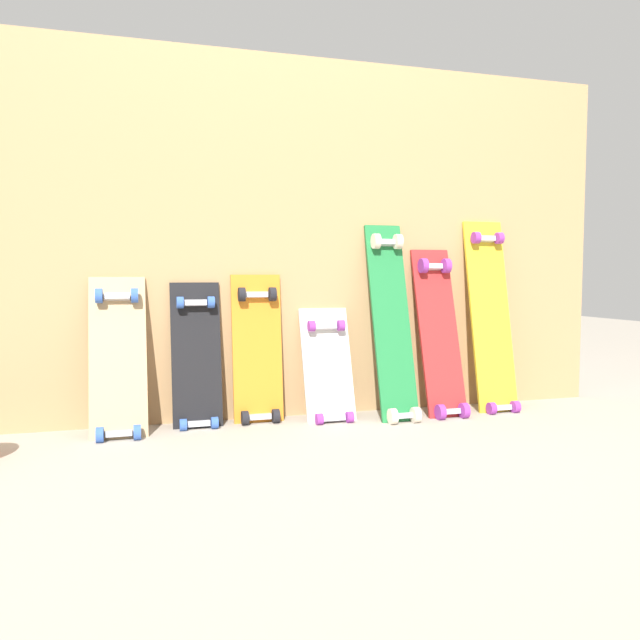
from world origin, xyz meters
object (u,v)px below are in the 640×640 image
Objects in this scene: skateboard_orange at (257,355)px; skateboard_red at (440,338)px; skateboard_natural at (118,364)px; skateboard_yellow at (491,322)px; skateboard_black at (197,363)px; skateboard_white at (328,372)px; skateboard_green at (392,328)px.

skateboard_orange is 0.85m from skateboard_red.
skateboard_orange is at bearing 6.71° from skateboard_natural.
skateboard_yellow reaches higher than skateboard_natural.
skateboard_red is 0.29m from skateboard_yellow.
skateboard_black is 0.58m from skateboard_white.
skateboard_red reaches higher than skateboard_orange.
skateboard_white is 0.69× the size of skateboard_red.
skateboard_natural is at bearing -179.73° from skateboard_yellow.
skateboard_white is 0.84m from skateboard_yellow.
skateboard_black is at bearing 174.91° from skateboard_green.
skateboard_orange is 0.32m from skateboard_white.
skateboard_natural is 0.89m from skateboard_white.
skateboard_black is 0.27m from skateboard_orange.
skateboard_orange is at bearing 170.89° from skateboard_white.
skateboard_white is 0.55m from skateboard_red.
skateboard_natural is at bearing 179.43° from skateboard_red.
skateboard_orange is at bearing 174.41° from skateboard_red.
skateboard_yellow is at bearing -0.74° from skateboard_white.
skateboard_red is at bearing -3.52° from skateboard_white.
skateboard_green reaches higher than skateboard_natural.
skateboard_green is at bearing -178.07° from skateboard_red.
skateboard_red reaches higher than skateboard_black.
skateboard_yellow is (0.28, 0.02, 0.07)m from skateboard_red.
skateboard_yellow is (1.70, 0.01, 0.13)m from skateboard_natural.
skateboard_white is at bearing -9.11° from skateboard_orange.
skateboard_yellow is at bearing -3.06° from skateboard_orange.
skateboard_orange is at bearing 171.42° from skateboard_green.
skateboard_green is (1.18, -0.02, 0.12)m from skateboard_natural.
skateboard_white is (0.89, 0.02, -0.07)m from skateboard_natural.
skateboard_orange is (0.58, 0.07, 0.01)m from skateboard_natural.
skateboard_red is (0.53, -0.03, 0.14)m from skateboard_white.
skateboard_black is at bearing 9.82° from skateboard_natural.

